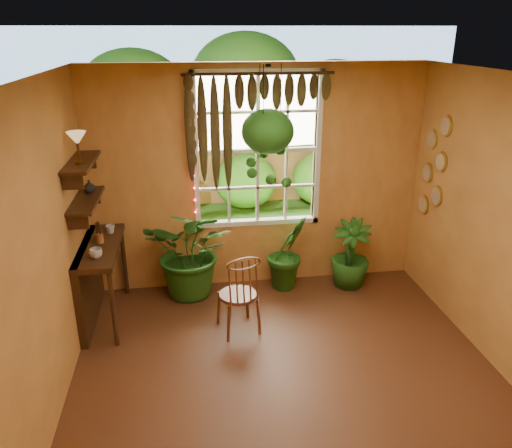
{
  "coord_description": "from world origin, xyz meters",
  "views": [
    {
      "loc": [
        -0.84,
        -3.44,
        3.04
      ],
      "look_at": [
        -0.18,
        1.15,
        1.22
      ],
      "focal_mm": 35.0,
      "sensor_mm": 36.0,
      "label": 1
    }
  ],
  "objects": [
    {
      "name": "hanging_basket",
      "position": [
        0.07,
        1.98,
        1.91
      ],
      "size": [
        0.58,
        0.58,
        1.37
      ],
      "color": "black",
      "rests_on": "ceiling"
    },
    {
      "name": "floor",
      "position": [
        0.0,
        0.0,
        0.0
      ],
      "size": [
        4.5,
        4.5,
        0.0
      ],
      "primitive_type": "plane",
      "color": "#522917",
      "rests_on": "ground"
    },
    {
      "name": "ceiling",
      "position": [
        0.0,
        0.0,
        2.7
      ],
      "size": [
        4.5,
        4.5,
        0.0
      ],
      "primitive_type": "plane",
      "rotation": [
        3.14,
        0.0,
        0.0
      ],
      "color": "silver",
      "rests_on": "wall_back"
    },
    {
      "name": "shelf_lower",
      "position": [
        -1.88,
        1.6,
        1.4
      ],
      "size": [
        0.25,
        0.9,
        0.04
      ],
      "primitive_type": "cube",
      "color": "#391F0F",
      "rests_on": "wall_left"
    },
    {
      "name": "shelf_vase",
      "position": [
        -1.87,
        1.82,
        1.48
      ],
      "size": [
        0.16,
        0.16,
        0.13
      ],
      "primitive_type": "imported",
      "rotation": [
        0.0,
        0.0,
        0.37
      ],
      "color": "#B2AD99",
      "rests_on": "shelf_lower"
    },
    {
      "name": "counter_ledge",
      "position": [
        -1.91,
        1.6,
        0.55
      ],
      "size": [
        0.4,
        1.2,
        0.9
      ],
      "color": "#391F0F",
      "rests_on": "floor"
    },
    {
      "name": "cup_b",
      "position": [
        -1.72,
        1.91,
        0.95
      ],
      "size": [
        0.11,
        0.11,
        0.09
      ],
      "primitive_type": "imported",
      "rotation": [
        0.0,
        0.0,
        0.11
      ],
      "color": "beige",
      "rests_on": "counter_ledge"
    },
    {
      "name": "brush_jar",
      "position": [
        -1.8,
        1.65,
        1.02
      ],
      "size": [
        0.08,
        0.08,
        0.3
      ],
      "color": "brown",
      "rests_on": "counter_ledge"
    },
    {
      "name": "potted_plant_left",
      "position": [
        -0.82,
        2.0,
        0.58
      ],
      "size": [
        1.3,
        1.22,
        1.16
      ],
      "primitive_type": "imported",
      "rotation": [
        0.0,
        0.0,
        -0.36
      ],
      "color": "#144612",
      "rests_on": "floor"
    },
    {
      "name": "wall_plates",
      "position": [
        1.98,
        1.79,
        1.55
      ],
      "size": [
        0.04,
        0.32,
        1.1
      ],
      "primitive_type": null,
      "color": "beige",
      "rests_on": "wall_right"
    },
    {
      "name": "valance_vine",
      "position": [
        -0.08,
        2.16,
        2.28
      ],
      "size": [
        1.7,
        0.12,
        1.1
      ],
      "color": "#391F0F",
      "rests_on": "window"
    },
    {
      "name": "potted_plant_right",
      "position": [
        1.12,
        1.96,
        0.43
      ],
      "size": [
        0.64,
        0.64,
        0.86
      ],
      "primitive_type": "imported",
      "rotation": [
        0.0,
        0.0,
        -0.41
      ],
      "color": "#144612",
      "rests_on": "floor"
    },
    {
      "name": "backyard",
      "position": [
        0.24,
        6.87,
        1.28
      ],
      "size": [
        14.0,
        10.0,
        12.0
      ],
      "color": "#215317",
      "rests_on": "ground"
    },
    {
      "name": "cup_a",
      "position": [
        -1.78,
        1.26,
        0.95
      ],
      "size": [
        0.14,
        0.14,
        0.1
      ],
      "primitive_type": "imported",
      "rotation": [
        0.0,
        0.0,
        0.12
      ],
      "color": "silver",
      "rests_on": "counter_ledge"
    },
    {
      "name": "wall_left",
      "position": [
        -2.0,
        0.0,
        1.35
      ],
      "size": [
        0.0,
        4.5,
        4.5
      ],
      "primitive_type": "plane",
      "rotation": [
        1.57,
        0.0,
        1.57
      ],
      "color": "gold",
      "rests_on": "floor"
    },
    {
      "name": "shelf_upper",
      "position": [
        -1.88,
        1.6,
        1.8
      ],
      "size": [
        0.25,
        0.9,
        0.04
      ],
      "primitive_type": "cube",
      "color": "#391F0F",
      "rests_on": "wall_left"
    },
    {
      "name": "potted_plant_mid",
      "position": [
        0.34,
        2.04,
        0.47
      ],
      "size": [
        0.65,
        0.6,
        0.94
      ],
      "primitive_type": "imported",
      "rotation": [
        0.0,
        0.0,
        0.44
      ],
      "color": "#144612",
      "rests_on": "floor"
    },
    {
      "name": "wall_back",
      "position": [
        0.0,
        2.25,
        1.35
      ],
      "size": [
        4.0,
        0.0,
        4.0
      ],
      "primitive_type": "plane",
      "rotation": [
        1.57,
        0.0,
        0.0
      ],
      "color": "gold",
      "rests_on": "floor"
    },
    {
      "name": "window",
      "position": [
        0.0,
        2.28,
        1.7
      ],
      "size": [
        1.52,
        0.1,
        1.86
      ],
      "color": "white",
      "rests_on": "wall_back"
    },
    {
      "name": "string_lights",
      "position": [
        -0.76,
        2.19,
        1.75
      ],
      "size": [
        0.03,
        0.03,
        1.54
      ],
      "primitive_type": null,
      "color": "#FF2633",
      "rests_on": "window"
    },
    {
      "name": "tiffany_lamp",
      "position": [
        -1.86,
        1.47,
        2.05
      ],
      "size": [
        0.19,
        0.19,
        0.31
      ],
      "color": "brown",
      "rests_on": "shelf_upper"
    },
    {
      "name": "windsor_chair",
      "position": [
        -0.36,
        1.13,
        0.31
      ],
      "size": [
        0.48,
        0.5,
        1.07
      ],
      "rotation": [
        0.0,
        0.0,
        0.25
      ],
      "color": "brown",
      "rests_on": "floor"
    }
  ]
}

